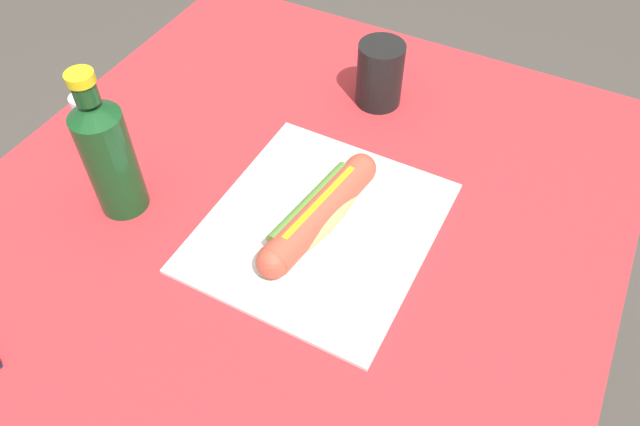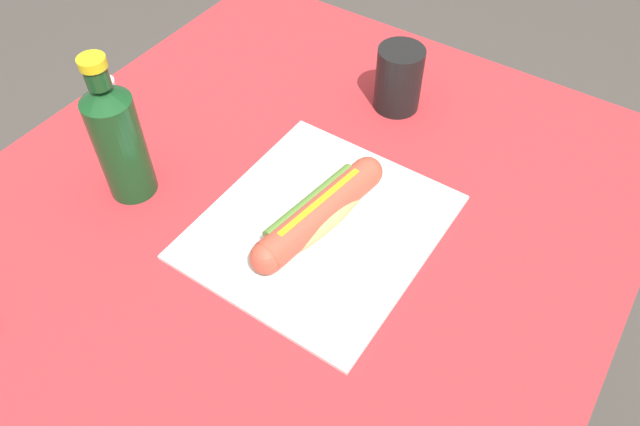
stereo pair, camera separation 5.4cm
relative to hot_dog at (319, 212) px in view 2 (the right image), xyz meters
name	(u,v)px [view 2 (the right image)]	position (x,y,z in m)	size (l,w,h in m)	color
dining_table	(280,296)	(-0.04, 0.05, -0.19)	(1.01, 0.84, 0.78)	brown
paper_wrapper	(320,226)	(0.00, 0.00, -0.03)	(0.31, 0.28, 0.01)	silver
hot_dog	(319,212)	(0.00, 0.00, 0.00)	(0.23, 0.08, 0.05)	#DBB26B
soda_bottle	(118,138)	(-0.08, 0.25, 0.06)	(0.06, 0.06, 0.21)	#14471E
drinking_cup	(399,79)	(0.28, 0.04, 0.02)	(0.07, 0.07, 0.10)	black
salt_shaker	(109,104)	(0.00, 0.37, 0.01)	(0.04, 0.04, 0.08)	silver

